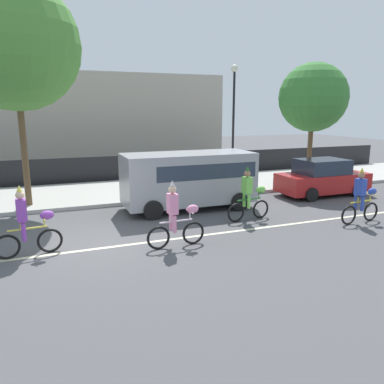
{
  "coord_description": "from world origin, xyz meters",
  "views": [
    {
      "loc": [
        -1.1,
        -10.61,
        3.76
      ],
      "look_at": [
        3.45,
        1.2,
        1.0
      ],
      "focal_mm": 35.0,
      "sensor_mm": 36.0,
      "label": 1
    }
  ],
  "objects_px": {
    "parade_cyclist_cobalt": "(362,199)",
    "parked_car_red": "(322,178)",
    "parade_cyclist_purple": "(28,225)",
    "parade_cyclist_pink": "(177,218)",
    "parked_van_grey": "(190,176)",
    "parade_cyclist_lime": "(249,197)",
    "street_lamp_post": "(234,106)"
  },
  "relations": [
    {
      "from": "parade_cyclist_pink",
      "to": "parade_cyclist_lime",
      "type": "height_order",
      "value": "same"
    },
    {
      "from": "parked_car_red",
      "to": "parade_cyclist_purple",
      "type": "bearing_deg",
      "value": -165.47
    },
    {
      "from": "parade_cyclist_lime",
      "to": "parked_car_red",
      "type": "relative_size",
      "value": 0.47
    },
    {
      "from": "parade_cyclist_pink",
      "to": "parade_cyclist_lime",
      "type": "xyz_separation_m",
      "value": [
        3.2,
        1.57,
        0.0
      ]
    },
    {
      "from": "parked_car_red",
      "to": "parked_van_grey",
      "type": "bearing_deg",
      "value": -179.42
    },
    {
      "from": "parade_cyclist_pink",
      "to": "parked_car_red",
      "type": "xyz_separation_m",
      "value": [
        8.26,
        3.89,
        -0.06
      ]
    },
    {
      "from": "parked_car_red",
      "to": "parade_cyclist_pink",
      "type": "bearing_deg",
      "value": -154.79
    },
    {
      "from": "parade_cyclist_lime",
      "to": "parked_van_grey",
      "type": "xyz_separation_m",
      "value": [
        -1.34,
        2.25,
        0.44
      ]
    },
    {
      "from": "parade_cyclist_lime",
      "to": "parade_cyclist_cobalt",
      "type": "bearing_deg",
      "value": -26.05
    },
    {
      "from": "parade_cyclist_lime",
      "to": "parade_cyclist_cobalt",
      "type": "height_order",
      "value": "same"
    },
    {
      "from": "parked_car_red",
      "to": "parade_cyclist_cobalt",
      "type": "bearing_deg",
      "value": -112.98
    },
    {
      "from": "parade_cyclist_lime",
      "to": "parked_car_red",
      "type": "xyz_separation_m",
      "value": [
        5.06,
        2.32,
        -0.06
      ]
    },
    {
      "from": "parade_cyclist_cobalt",
      "to": "parked_car_red",
      "type": "bearing_deg",
      "value": 67.02
    },
    {
      "from": "street_lamp_post",
      "to": "parade_cyclist_cobalt",
      "type": "bearing_deg",
      "value": -84.79
    },
    {
      "from": "parade_cyclist_pink",
      "to": "parked_van_grey",
      "type": "xyz_separation_m",
      "value": [
        1.86,
        3.83,
        0.44
      ]
    },
    {
      "from": "parade_cyclist_lime",
      "to": "parade_cyclist_purple",
      "type": "bearing_deg",
      "value": -173.36
    },
    {
      "from": "street_lamp_post",
      "to": "parked_car_red",
      "type": "bearing_deg",
      "value": -59.67
    },
    {
      "from": "parade_cyclist_lime",
      "to": "street_lamp_post",
      "type": "xyz_separation_m",
      "value": [
        2.64,
        6.46,
        3.15
      ]
    },
    {
      "from": "parade_cyclist_pink",
      "to": "parade_cyclist_lime",
      "type": "relative_size",
      "value": 1.0
    },
    {
      "from": "parade_cyclist_cobalt",
      "to": "street_lamp_post",
      "type": "bearing_deg",
      "value": 95.21
    },
    {
      "from": "parade_cyclist_cobalt",
      "to": "parked_car_red",
      "type": "distance_m",
      "value": 4.31
    },
    {
      "from": "parade_cyclist_purple",
      "to": "parked_van_grey",
      "type": "height_order",
      "value": "parked_van_grey"
    },
    {
      "from": "parade_cyclist_purple",
      "to": "parade_cyclist_cobalt",
      "type": "xyz_separation_m",
      "value": [
        10.42,
        -0.83,
        0.0
      ]
    },
    {
      "from": "parade_cyclist_pink",
      "to": "parade_cyclist_cobalt",
      "type": "relative_size",
      "value": 1.0
    },
    {
      "from": "parade_cyclist_pink",
      "to": "parade_cyclist_lime",
      "type": "distance_m",
      "value": 3.57
    },
    {
      "from": "parade_cyclist_purple",
      "to": "parked_car_red",
      "type": "bearing_deg",
      "value": 14.53
    },
    {
      "from": "parade_cyclist_purple",
      "to": "parade_cyclist_pink",
      "type": "xyz_separation_m",
      "value": [
        3.84,
        -0.76,
        0.0
      ]
    },
    {
      "from": "parked_car_red",
      "to": "street_lamp_post",
      "type": "distance_m",
      "value": 5.77
    },
    {
      "from": "parade_cyclist_purple",
      "to": "parked_van_grey",
      "type": "bearing_deg",
      "value": 28.32
    },
    {
      "from": "street_lamp_post",
      "to": "parade_cyclist_purple",
      "type": "bearing_deg",
      "value": -143.06
    },
    {
      "from": "parade_cyclist_pink",
      "to": "parked_car_red",
      "type": "bearing_deg",
      "value": 25.21
    },
    {
      "from": "parade_cyclist_cobalt",
      "to": "parked_car_red",
      "type": "relative_size",
      "value": 0.47
    }
  ]
}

